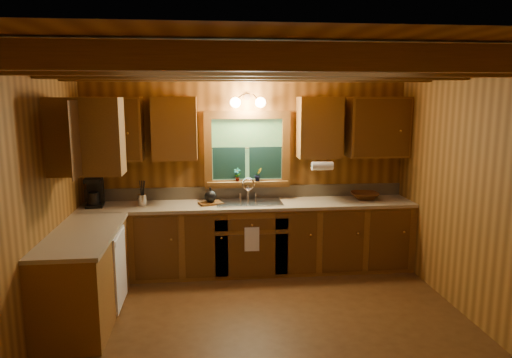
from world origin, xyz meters
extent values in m
plane|color=#4E2F13|center=(0.00, 0.00, 0.00)|extent=(4.20, 4.20, 0.00)
plane|color=brown|center=(0.00, 0.00, 2.60)|extent=(4.20, 4.20, 0.00)
plane|color=brown|center=(0.00, 1.90, 1.30)|extent=(4.20, 0.00, 4.20)
plane|color=brown|center=(0.00, -1.90, 1.30)|extent=(4.20, 0.00, 4.20)
plane|color=brown|center=(-2.10, 0.00, 1.30)|extent=(0.00, 3.80, 3.80)
plane|color=brown|center=(2.10, 0.00, 1.30)|extent=(0.00, 3.80, 3.80)
cube|color=brown|center=(0.00, -1.20, 2.49)|extent=(4.20, 0.14, 0.18)
cube|color=brown|center=(0.00, -0.40, 2.49)|extent=(4.20, 0.14, 0.18)
cube|color=brown|center=(0.00, 0.40, 2.49)|extent=(4.20, 0.14, 0.18)
cube|color=brown|center=(0.00, 1.20, 2.49)|extent=(4.20, 0.14, 0.18)
cube|color=brown|center=(0.00, 1.59, 0.43)|extent=(4.20, 0.62, 0.86)
cube|color=brown|center=(-1.79, 0.48, 0.43)|extent=(0.62, 1.60, 0.86)
cube|color=tan|center=(0.00, 1.59, 0.88)|extent=(4.20, 0.66, 0.04)
cube|color=tan|center=(-1.78, 0.48, 0.88)|extent=(0.64, 1.60, 0.04)
cube|color=#9C8A68|center=(0.00, 1.89, 0.98)|extent=(4.20, 0.02, 0.16)
cube|color=white|center=(-1.47, 0.68, 0.43)|extent=(0.02, 0.60, 0.80)
cube|color=brown|center=(-1.70, 1.73, 1.84)|extent=(0.78, 0.34, 0.78)
cube|color=brown|center=(-0.92, 1.73, 1.84)|extent=(0.55, 0.34, 0.78)
cube|color=brown|center=(0.92, 1.73, 1.84)|extent=(0.55, 0.34, 0.78)
cube|color=brown|center=(1.70, 1.73, 1.84)|extent=(0.78, 0.34, 0.78)
cube|color=brown|center=(-1.93, 0.68, 1.84)|extent=(0.34, 1.10, 0.78)
cube|color=brown|center=(0.00, 1.86, 2.00)|extent=(1.12, 0.08, 0.10)
cube|color=brown|center=(0.00, 1.86, 1.10)|extent=(1.12, 0.08, 0.10)
cube|color=brown|center=(-0.51, 1.86, 1.55)|extent=(0.10, 0.08, 0.80)
cube|color=brown|center=(0.51, 1.86, 1.55)|extent=(0.10, 0.08, 0.80)
cube|color=#467F37|center=(0.00, 1.90, 1.55)|extent=(0.92, 0.01, 0.80)
cube|color=#0F2C29|center=(-0.24, 1.87, 1.37)|extent=(0.42, 0.02, 0.42)
cube|color=#0F2C29|center=(0.24, 1.87, 1.37)|extent=(0.42, 0.02, 0.42)
cylinder|color=black|center=(0.00, 1.87, 1.57)|extent=(0.92, 0.01, 0.01)
cube|color=brown|center=(0.00, 1.82, 1.12)|extent=(1.06, 0.14, 0.04)
cylinder|color=black|center=(0.00, 1.86, 2.23)|extent=(0.08, 0.03, 0.08)
cylinder|color=black|center=(-0.10, 1.80, 2.23)|extent=(0.09, 0.17, 0.08)
cylinder|color=black|center=(0.10, 1.80, 2.23)|extent=(0.09, 0.17, 0.08)
sphere|color=#FFE0A5|center=(-0.16, 1.74, 2.16)|extent=(0.13, 0.13, 0.13)
sphere|color=#FFE0A5|center=(0.16, 1.74, 2.16)|extent=(0.13, 0.13, 0.13)
cylinder|color=white|center=(0.92, 1.53, 1.37)|extent=(0.27, 0.11, 0.11)
cube|color=white|center=(0.00, 1.26, 0.52)|extent=(0.18, 0.01, 0.30)
cube|color=silver|center=(0.00, 1.60, 0.91)|extent=(0.82, 0.48, 0.02)
cube|color=#262628|center=(-0.19, 1.60, 0.84)|extent=(0.34, 0.40, 0.14)
cube|color=#262628|center=(0.19, 1.60, 0.84)|extent=(0.34, 0.40, 0.14)
cylinder|color=silver|center=(0.00, 1.78, 1.01)|extent=(0.04, 0.04, 0.22)
torus|color=silver|center=(0.00, 1.72, 1.12)|extent=(0.16, 0.02, 0.16)
cube|color=black|center=(-1.91, 1.59, 0.92)|extent=(0.20, 0.25, 0.03)
cube|color=black|center=(-1.91, 1.67, 1.09)|extent=(0.20, 0.09, 0.33)
cube|color=black|center=(-1.91, 1.57, 1.23)|extent=(0.20, 0.22, 0.04)
cylinder|color=black|center=(-1.91, 1.56, 1.01)|extent=(0.12, 0.12, 0.15)
cylinder|color=silver|center=(-1.33, 1.59, 0.97)|extent=(0.11, 0.11, 0.14)
cylinder|color=black|center=(-1.35, 1.58, 1.11)|extent=(0.03, 0.04, 0.20)
cylinder|color=black|center=(-1.33, 1.59, 1.11)|extent=(0.01, 0.01, 0.20)
cylinder|color=black|center=(-1.32, 1.60, 1.11)|extent=(0.03, 0.04, 0.20)
cylinder|color=black|center=(-1.31, 1.61, 1.11)|extent=(0.04, 0.05, 0.20)
cube|color=#533011|center=(-0.49, 1.57, 0.91)|extent=(0.33, 0.27, 0.03)
sphere|color=black|center=(-0.49, 1.57, 1.00)|extent=(0.15, 0.15, 0.15)
cylinder|color=black|center=(-0.49, 1.57, 1.10)|extent=(0.02, 0.02, 0.04)
imported|color=#48230C|center=(1.53, 1.65, 0.94)|extent=(0.41, 0.41, 0.09)
imported|color=#533011|center=(-0.14, 1.82, 1.23)|extent=(0.11, 0.09, 0.18)
imported|color=#533011|center=(0.14, 1.80, 1.23)|extent=(0.12, 0.11, 0.18)
camera|label=1|loc=(-0.54, -4.23, 2.26)|focal=33.08mm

